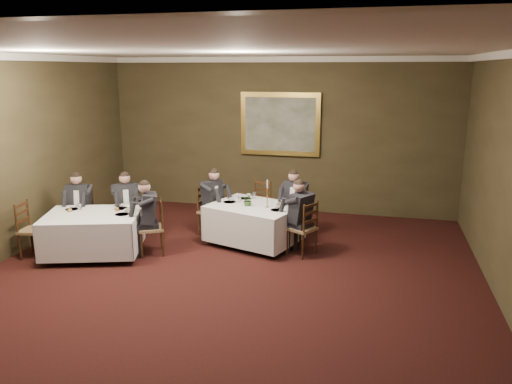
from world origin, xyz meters
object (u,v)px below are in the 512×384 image
at_px(chair_main_backleft, 258,216).
at_px(chair_main_endleft, 211,221).
at_px(diner_main_backright, 295,211).
at_px(chair_sec_backleft, 82,226).
at_px(table_second, 93,231).
at_px(diner_main_endleft, 212,210).
at_px(diner_sec_backright, 127,214).
at_px(centerpiece, 248,200).
at_px(diner_main_endright, 302,227).
at_px(chair_main_endright, 302,239).
at_px(diner_sec_backleft, 81,215).
at_px(painting, 280,124).
at_px(candlestick, 267,197).
at_px(chair_sec_backright, 127,225).
at_px(table_main, 254,221).
at_px(chair_main_backright, 295,222).
at_px(chair_sec_endright, 152,239).
at_px(chair_sec_endleft, 35,241).
at_px(diner_sec_endright, 151,227).

relative_size(chair_main_backleft, chair_main_endleft, 1.00).
distance_m(diner_main_backright, chair_sec_backleft, 4.15).
distance_m(table_second, diner_main_backright, 3.79).
relative_size(chair_main_endleft, diner_main_endleft, 0.74).
relative_size(diner_sec_backright, centerpiece, 5.60).
height_order(table_second, chair_main_endleft, chair_main_endleft).
height_order(chair_main_endleft, diner_main_endright, diner_main_endright).
bearing_deg(diner_main_endleft, chair_sec_backleft, -49.98).
xyz_separation_m(chair_main_endright, diner_sec_backleft, (-4.26, -0.27, 0.23)).
relative_size(chair_main_endleft, diner_main_endright, 0.74).
height_order(centerpiece, painting, painting).
height_order(table_second, centerpiece, centerpiece).
distance_m(diner_main_endleft, candlestick, 1.35).
xyz_separation_m(chair_sec_backright, centerpiece, (2.37, 0.25, 0.60)).
xyz_separation_m(chair_main_endleft, diner_main_endright, (1.91, -0.63, 0.23)).
xyz_separation_m(table_main, diner_main_endleft, (-0.95, 0.31, 0.06)).
bearing_deg(chair_main_backright, chair_main_endright, 119.17).
relative_size(table_main, diner_sec_backleft, 1.42).
height_order(diner_main_backright, centerpiece, diner_main_backright).
height_order(diner_main_endright, diner_sec_backright, same).
bearing_deg(diner_sec_backleft, chair_sec_endright, 153.89).
bearing_deg(diner_main_endleft, chair_sec_endleft, -35.76).
height_order(chair_main_endright, chair_sec_endright, same).
bearing_deg(table_main, diner_sec_backleft, -169.89).
height_order(table_second, chair_sec_endright, chair_sec_endright).
relative_size(diner_sec_backright, chair_sec_endleft, 1.35).
height_order(chair_main_endleft, painting, painting).
relative_size(table_second, centerpiece, 8.03).
xyz_separation_m(table_second, diner_main_endleft, (1.68, 1.56, 0.06)).
bearing_deg(table_second, diner_sec_backleft, 135.38).
relative_size(chair_main_backleft, diner_sec_backright, 0.74).
bearing_deg(diner_main_endleft, centerpiece, 85.30).
bearing_deg(painting, chair_sec_endright, -116.20).
distance_m(chair_sec_endleft, candlestick, 4.21).
bearing_deg(table_second, chair_main_endright, 14.40).
distance_m(diner_sec_backright, chair_sec_endleft, 1.70).
bearing_deg(candlestick, chair_main_backright, 60.98).
relative_size(table_main, centerpiece, 7.95).
height_order(chair_main_endright, chair_sec_backleft, same).
distance_m(diner_sec_backleft, painting, 4.71).
height_order(chair_main_backleft, diner_main_endright, diner_main_endright).
bearing_deg(diner_main_backright, diner_sec_backleft, 29.31).
bearing_deg(chair_sec_endright, chair_sec_backleft, 50.86).
bearing_deg(diner_sec_endright, chair_main_endleft, -56.01).
bearing_deg(table_main, candlestick, -15.49).
height_order(chair_sec_backleft, chair_sec_backright, same).
height_order(table_main, painting, painting).
bearing_deg(chair_main_endleft, centerpiece, 85.36).
bearing_deg(chair_main_endright, painting, 48.82).
distance_m(diner_main_endleft, chair_sec_endright, 1.45).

